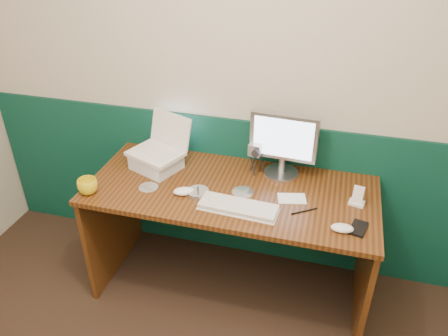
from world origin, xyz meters
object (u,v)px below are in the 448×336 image
(desk, at_px, (231,240))
(laptop, at_px, (154,137))
(mug, at_px, (88,186))
(camcorder, at_px, (256,158))
(monitor, at_px, (283,146))
(keyboard, at_px, (238,207))

(desk, distance_m, laptop, 0.77)
(mug, relative_size, camcorder, 0.57)
(monitor, height_order, mug, monitor)
(camcorder, bearing_deg, monitor, 15.82)
(desk, height_order, camcorder, camcorder)
(laptop, distance_m, monitor, 0.74)
(desk, bearing_deg, monitor, 42.25)
(mug, bearing_deg, camcorder, 28.10)
(laptop, bearing_deg, keyboard, -3.66)
(laptop, relative_size, monitor, 0.78)
(mug, bearing_deg, laptop, 52.83)
(desk, height_order, mug, mug)
(desk, distance_m, keyboard, 0.43)
(desk, xyz_separation_m, laptop, (-0.48, 0.09, 0.59))
(desk, xyz_separation_m, monitor, (0.24, 0.22, 0.56))
(monitor, distance_m, mug, 1.10)
(keyboard, bearing_deg, laptop, 158.13)
(laptop, distance_m, mug, 0.46)
(keyboard, relative_size, camcorder, 2.11)
(desk, relative_size, keyboard, 3.97)
(mug, bearing_deg, monitor, 25.46)
(desk, relative_size, camcorder, 8.38)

